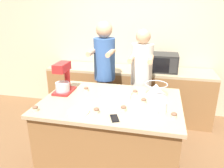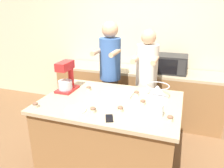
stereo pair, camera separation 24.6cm
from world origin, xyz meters
TOP-DOWN VIEW (x-y plane):
  - ground_plane at (0.00, 0.00)m, footprint 16.00×16.00m
  - back_wall at (0.00, 1.73)m, footprint 10.00×0.06m
  - island_counter at (0.00, 0.00)m, footprint 1.56×1.10m
  - back_counter at (0.00, 1.38)m, footprint 2.80×0.60m
  - person_left at (-0.27, 0.77)m, footprint 0.32×0.49m
  - person_right at (0.27, 0.76)m, footprint 0.31×0.49m
  - stand_mixer at (-0.62, 0.12)m, footprint 0.20×0.30m
  - mixing_bowl at (0.49, 0.24)m, footprint 0.27×0.27m
  - baking_tray at (0.03, 0.19)m, footprint 0.34×0.22m
  - microwave_oven at (0.52, 1.37)m, footprint 0.56×0.39m
  - cell_phone at (0.13, -0.40)m, footprint 0.12×0.16m
  - drinking_glass at (0.57, -0.20)m, footprint 0.07×0.07m
  - small_plate at (-0.25, -0.36)m, footprint 0.22×0.22m
  - cupcake_0 at (-0.37, 0.21)m, footprint 0.06×0.06m
  - cupcake_1 at (0.24, 0.25)m, footprint 0.06×0.06m
  - cupcake_2 at (0.68, -0.26)m, footprint 0.06×0.06m
  - cupcake_3 at (0.18, -0.22)m, footprint 0.06×0.06m
  - cupcake_4 at (0.37, 0.02)m, footprint 0.06×0.06m
  - cupcake_5 at (-0.07, -0.33)m, footprint 0.06×0.06m
  - cupcake_6 at (-0.69, -0.42)m, footprint 0.06×0.06m

SIDE VIEW (x-z plane):
  - ground_plane at x=0.00m, z-range 0.00..0.00m
  - back_counter at x=0.00m, z-range 0.00..0.89m
  - island_counter at x=0.00m, z-range 0.00..0.89m
  - person_right at x=0.27m, z-range 0.05..1.67m
  - cell_phone at x=0.13m, z-range 0.89..0.90m
  - small_plate at x=-0.25m, z-range 0.89..0.91m
  - baking_tray at x=0.03m, z-range 0.89..0.93m
  - person_left at x=-0.27m, z-range 0.06..1.77m
  - cupcake_0 at x=-0.37m, z-range 0.89..0.95m
  - cupcake_1 at x=0.24m, z-range 0.89..0.95m
  - cupcake_2 at x=0.68m, z-range 0.89..0.95m
  - cupcake_3 at x=0.18m, z-range 0.89..0.95m
  - cupcake_4 at x=0.37m, z-range 0.89..0.95m
  - cupcake_5 at x=-0.07m, z-range 0.89..0.95m
  - cupcake_6 at x=-0.69m, z-range 0.89..0.95m
  - drinking_glass at x=0.57m, z-range 0.89..1.02m
  - mixing_bowl at x=0.49m, z-range 0.90..1.06m
  - microwave_oven at x=0.52m, z-range 0.89..1.17m
  - stand_mixer at x=-0.62m, z-range 0.87..1.25m
  - back_wall at x=0.00m, z-range 0.00..2.70m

